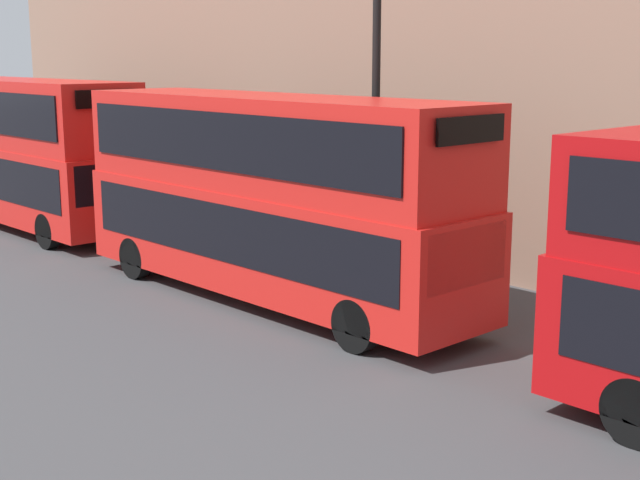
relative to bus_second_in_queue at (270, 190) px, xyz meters
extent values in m
cylinder|color=black|center=(-1.12, -9.13, -1.95)|extent=(0.30, 1.00, 1.00)
cube|color=red|center=(0.00, 0.01, -1.03)|extent=(2.55, 10.65, 2.14)
cube|color=red|center=(0.00, 0.01, 1.02)|extent=(2.50, 10.44, 1.96)
cube|color=black|center=(0.00, 0.01, -0.77)|extent=(2.59, 9.80, 1.20)
cube|color=black|center=(0.00, 0.01, 1.12)|extent=(2.59, 9.80, 1.17)
cube|color=black|center=(0.00, -5.29, -0.60)|extent=(2.17, 0.06, 1.07)
cube|color=black|center=(0.00, -5.29, 1.61)|extent=(1.78, 0.06, 0.47)
cylinder|color=black|center=(-1.12, -3.72, -1.95)|extent=(0.30, 1.00, 1.00)
cylinder|color=black|center=(1.13, -3.72, -1.95)|extent=(0.30, 1.00, 1.00)
cylinder|color=black|center=(-1.12, 3.73, -1.95)|extent=(0.30, 1.00, 1.00)
cylinder|color=black|center=(1.13, 3.73, -1.95)|extent=(0.30, 1.00, 1.00)
cube|color=red|center=(0.00, 11.96, -1.00)|extent=(2.55, 10.59, 2.19)
cube|color=red|center=(0.00, 11.96, 1.10)|extent=(2.50, 10.38, 2.00)
cube|color=black|center=(0.00, 11.96, -0.73)|extent=(2.59, 9.75, 1.23)
cube|color=black|center=(0.00, 11.96, 1.20)|extent=(2.59, 9.75, 1.20)
cube|color=black|center=(0.00, 6.69, -0.56)|extent=(2.17, 0.06, 1.10)
cube|color=black|center=(0.00, 6.69, 1.70)|extent=(1.78, 0.06, 0.48)
cylinder|color=black|center=(-1.12, 8.26, -1.95)|extent=(0.30, 1.00, 1.00)
cylinder|color=black|center=(1.13, 8.26, -1.95)|extent=(0.30, 1.00, 1.00)
cylinder|color=black|center=(1.13, 15.66, -1.95)|extent=(0.30, 1.00, 1.00)
cylinder|color=black|center=(2.00, -1.19, 0.81)|extent=(0.18, 0.18, 6.51)
camera|label=1|loc=(-12.13, -14.52, 2.85)|focal=50.00mm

